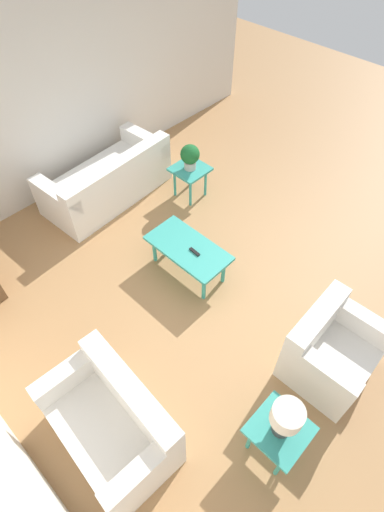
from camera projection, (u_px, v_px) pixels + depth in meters
The scene contains 11 objects.
ground_plane at pixel (227, 271), 5.23m from camera, with size 14.00×14.00×0.00m, color #A87A4C.
wall_right at pixel (68, 92), 5.58m from camera, with size 0.12×7.20×2.70m.
sofa at pixel (108, 181), 5.96m from camera, with size 1.02×1.96×0.79m.
armchair at pixel (329, 351), 4.12m from camera, with size 0.79×0.92×0.83m.
loveseat at pixel (113, 423), 3.66m from camera, with size 1.31×0.85×0.83m.
coffee_table at pixel (188, 250), 4.94m from camera, with size 1.07×0.55×0.45m.
side_table_plant at pixel (190, 173), 5.89m from camera, with size 0.49×0.49×0.51m.
side_table_lamp at pixel (279, 432), 3.52m from camera, with size 0.49×0.49×0.51m.
potted_plant at pixel (190, 156), 5.67m from camera, with size 0.28×0.28×0.38m.
table_lamp at pixel (286, 419), 3.25m from camera, with size 0.27×0.27×0.43m.
remote_control at pixel (195, 252), 4.83m from camera, with size 0.16×0.05×0.02m.
Camera 1 is at (-1.92, 2.66, 4.11)m, focal length 28.00 mm.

